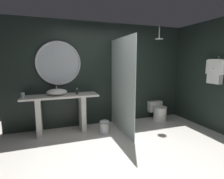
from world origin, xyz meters
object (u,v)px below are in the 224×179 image
(vessel_sink, at_px, (57,92))
(soap_dispenser, at_px, (77,91))
(tumbler_cup, at_px, (23,95))
(toilet, at_px, (158,111))
(hanging_bathrobe, at_px, (215,70))
(rain_shower_head, at_px, (159,38))
(round_wall_mirror, at_px, (59,63))
(waste_bin, at_px, (105,127))

(vessel_sink, distance_m, soap_dispenser, 0.45)
(tumbler_cup, bearing_deg, toilet, 0.58)
(tumbler_cup, distance_m, hanging_bathrobe, 4.26)
(rain_shower_head, xyz_separation_m, toilet, (0.20, 0.19, -1.97))
(rain_shower_head, bearing_deg, soap_dispenser, 174.83)
(round_wall_mirror, height_order, hanging_bathrobe, round_wall_mirror)
(vessel_sink, height_order, rain_shower_head, rain_shower_head)
(rain_shower_head, bearing_deg, vessel_sink, 175.17)
(toilet, relative_size, waste_bin, 1.78)
(toilet, distance_m, waste_bin, 1.77)
(vessel_sink, distance_m, hanging_bathrobe, 3.62)
(round_wall_mirror, xyz_separation_m, toilet, (2.63, -0.24, -1.35))
(vessel_sink, distance_m, tumbler_cup, 0.69)
(tumbler_cup, bearing_deg, hanging_bathrobe, -14.77)
(round_wall_mirror, bearing_deg, hanging_bathrobe, -22.15)
(vessel_sink, bearing_deg, round_wall_mirror, 70.64)
(round_wall_mirror, xyz_separation_m, rain_shower_head, (2.43, -0.43, 0.62))
(toilet, bearing_deg, tumbler_cup, -179.42)
(round_wall_mirror, relative_size, waste_bin, 3.32)
(soap_dispenser, bearing_deg, round_wall_mirror, 146.89)
(round_wall_mirror, distance_m, hanging_bathrobe, 3.59)
(soap_dispenser, bearing_deg, hanging_bathrobe, -20.62)
(tumbler_cup, relative_size, hanging_bathrobe, 0.18)
(tumbler_cup, height_order, toilet, tumbler_cup)
(soap_dispenser, bearing_deg, waste_bin, -36.74)
(vessel_sink, relative_size, rain_shower_head, 1.41)
(round_wall_mirror, bearing_deg, rain_shower_head, -10.00)
(vessel_sink, xyz_separation_m, round_wall_mirror, (0.08, 0.22, 0.64))
(rain_shower_head, bearing_deg, round_wall_mirror, 170.00)
(hanging_bathrobe, height_order, toilet, hanging_bathrobe)
(hanging_bathrobe, bearing_deg, tumbler_cup, 165.23)
(toilet, height_order, waste_bin, toilet)
(round_wall_mirror, bearing_deg, soap_dispenser, -33.11)
(vessel_sink, xyz_separation_m, toilet, (2.71, -0.02, -0.71))
(waste_bin, bearing_deg, round_wall_mirror, 144.69)
(vessel_sink, height_order, tumbler_cup, vessel_sink)
(soap_dispenser, height_order, toilet, soap_dispenser)
(hanging_bathrobe, bearing_deg, toilet, 121.84)
(toilet, xyz_separation_m, waste_bin, (-1.72, -0.41, -0.09))
(hanging_bathrobe, bearing_deg, vessel_sink, 161.52)
(rain_shower_head, relative_size, waste_bin, 1.04)
(tumbler_cup, relative_size, round_wall_mirror, 0.11)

